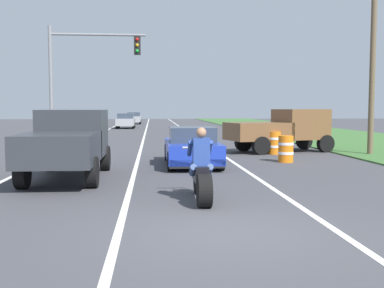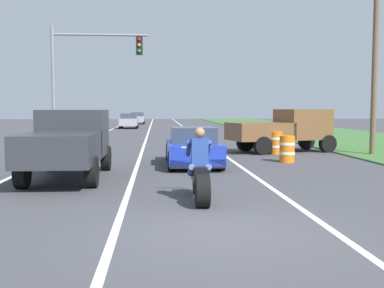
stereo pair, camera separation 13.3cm
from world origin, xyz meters
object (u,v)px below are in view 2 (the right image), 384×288
Objects in this scene: pickup_truck_left_lane_dark_grey at (69,140)px; construction_barrel_nearest at (287,149)px; pickup_truck_right_shoulder_brown at (285,128)px; distant_car_further_ahead at (138,118)px; construction_barrel_far at (252,135)px; sports_car_blue at (193,148)px; construction_barrel_mid at (276,143)px; motorcycle_with_rider at (200,175)px; traffic_light_mast_near at (83,68)px; distant_car_far_ahead at (129,121)px.

pickup_truck_left_lane_dark_grey is 8.19m from construction_barrel_nearest.
pickup_truck_right_shoulder_brown is 39.63m from distant_car_further_ahead.
construction_barrel_nearest is at bearing -93.19° from construction_barrel_far.
sports_car_blue is 4.78m from pickup_truck_left_lane_dark_grey.
pickup_truck_right_shoulder_brown reaches higher than construction_barrel_far.
distant_car_further_ahead is (-7.68, 39.82, 0.27)m from construction_barrel_mid.
motorcycle_with_rider is at bearing -119.20° from construction_barrel_nearest.
motorcycle_with_rider is 2.21× the size of construction_barrel_nearest.
pickup_truck_right_shoulder_brown is at bearing 45.28° from sports_car_blue.
pickup_truck_right_shoulder_brown is 5.14× the size of construction_barrel_mid.
pickup_truck_left_lane_dark_grey reaches higher than distant_car_further_ahead.
traffic_light_mast_near reaches higher than distant_car_further_ahead.
pickup_truck_right_shoulder_brown is 1.29× the size of distant_car_further_ahead.
distant_car_far_ahead is (-8.71, 25.92, -0.33)m from pickup_truck_right_shoulder_brown.
sports_car_blue is at bearing -134.72° from pickup_truck_right_shoulder_brown.
sports_car_blue is 0.84× the size of pickup_truck_right_shoulder_brown.
traffic_light_mast_near reaches higher than distant_car_far_ahead.
sports_car_blue is 3.65m from construction_barrel_nearest.
construction_barrel_far is (4.44, 15.90, -0.09)m from motorcycle_with_rider.
motorcycle_with_rider is 14.43m from traffic_light_mast_near.
distant_car_far_ahead reaches higher than construction_barrel_nearest.
pickup_truck_left_lane_dark_grey is 0.80× the size of traffic_light_mast_near.
traffic_light_mast_near is at bearing 167.58° from pickup_truck_right_shoulder_brown.
motorcycle_with_rider reaches higher than distant_car_further_ahead.
pickup_truck_left_lane_dark_grey reaches higher than construction_barrel_far.
pickup_truck_left_lane_dark_grey is at bearing -83.84° from traffic_light_mast_near.
sports_car_blue is at bearing -82.48° from distant_car_far_ahead.
motorcycle_with_rider is at bearing -114.19° from pickup_truck_right_shoulder_brown.
construction_barrel_mid is 5.81m from construction_barrel_far.
distant_car_far_ahead is (-4.04, 30.64, 0.14)m from sports_car_blue.
pickup_truck_left_lane_dark_grey is at bearing -89.60° from distant_car_far_ahead.
construction_barrel_nearest is at bearing -96.98° from construction_barrel_mid.
pickup_truck_right_shoulder_brown is 5.14× the size of construction_barrel_far.
pickup_truck_right_shoulder_brown is (8.48, 7.57, 0.00)m from pickup_truck_left_lane_dark_grey.
distant_car_far_ahead is (-8.01, 27.01, 0.27)m from construction_barrel_mid.
distant_car_far_ahead reaches higher than construction_barrel_far.
motorcycle_with_rider is 6.48m from sports_car_blue.
distant_car_far_ahead is at bearing 106.52° from construction_barrel_mid.
pickup_truck_left_lane_dark_grey is 11.37m from pickup_truck_right_shoulder_brown.
distant_car_far_ahead is at bearing 110.98° from construction_barrel_far.
construction_barrel_nearest is at bearing 9.45° from sports_car_blue.
sports_car_blue is 10.29m from construction_barrel_far.
distant_car_far_ahead and distant_car_further_ahead have the same top height.
distant_car_far_ahead is 12.81m from distant_car_further_ahead.
pickup_truck_left_lane_dark_grey is 0.93× the size of pickup_truck_right_shoulder_brown.
distant_car_far_ahead is at bearing 90.40° from pickup_truck_left_lane_dark_grey.
traffic_light_mast_near is 6.00× the size of construction_barrel_mid.
construction_barrel_far is 0.25× the size of distant_car_far_ahead.
pickup_truck_right_shoulder_brown is at bearing 41.75° from pickup_truck_left_lane_dark_grey.
pickup_truck_left_lane_dark_grey is 4.80× the size of construction_barrel_far.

